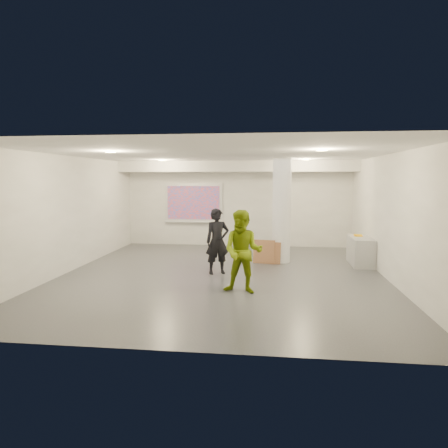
# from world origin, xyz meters

# --- Properties ---
(floor) EXTENTS (8.00, 9.00, 0.01)m
(floor) POSITION_xyz_m (0.00, 0.00, 0.00)
(floor) COLOR #3A3D42
(floor) RESTS_ON ground
(ceiling) EXTENTS (8.00, 9.00, 0.01)m
(ceiling) POSITION_xyz_m (0.00, 0.00, 3.00)
(ceiling) COLOR white
(ceiling) RESTS_ON floor
(wall_back) EXTENTS (8.00, 0.01, 3.00)m
(wall_back) POSITION_xyz_m (0.00, 4.50, 1.50)
(wall_back) COLOR silver
(wall_back) RESTS_ON floor
(wall_front) EXTENTS (8.00, 0.01, 3.00)m
(wall_front) POSITION_xyz_m (0.00, -4.50, 1.50)
(wall_front) COLOR silver
(wall_front) RESTS_ON floor
(wall_left) EXTENTS (0.01, 9.00, 3.00)m
(wall_left) POSITION_xyz_m (-4.00, 0.00, 1.50)
(wall_left) COLOR silver
(wall_left) RESTS_ON floor
(wall_right) EXTENTS (0.01, 9.00, 3.00)m
(wall_right) POSITION_xyz_m (4.00, 0.00, 1.50)
(wall_right) COLOR silver
(wall_right) RESTS_ON floor
(soffit_band) EXTENTS (8.00, 1.10, 0.36)m
(soffit_band) POSITION_xyz_m (0.00, 3.95, 2.82)
(soffit_band) COLOR silver
(soffit_band) RESTS_ON ceiling
(downlight_nw) EXTENTS (0.22, 0.22, 0.02)m
(downlight_nw) POSITION_xyz_m (-2.20, 2.50, 2.98)
(downlight_nw) COLOR #F1EB8E
(downlight_nw) RESTS_ON ceiling
(downlight_ne) EXTENTS (0.22, 0.22, 0.02)m
(downlight_ne) POSITION_xyz_m (2.20, 2.50, 2.98)
(downlight_ne) COLOR #F1EB8E
(downlight_ne) RESTS_ON ceiling
(downlight_sw) EXTENTS (0.22, 0.22, 0.02)m
(downlight_sw) POSITION_xyz_m (-2.20, -1.50, 2.98)
(downlight_sw) COLOR #F1EB8E
(downlight_sw) RESTS_ON ceiling
(downlight_se) EXTENTS (0.22, 0.22, 0.02)m
(downlight_se) POSITION_xyz_m (2.20, -1.50, 2.98)
(downlight_se) COLOR #F1EB8E
(downlight_se) RESTS_ON ceiling
(column) EXTENTS (0.52, 0.52, 3.00)m
(column) POSITION_xyz_m (1.50, 1.80, 1.50)
(column) COLOR white
(column) RESTS_ON floor
(projection_screen) EXTENTS (2.10, 0.13, 1.42)m
(projection_screen) POSITION_xyz_m (-1.60, 4.45, 1.53)
(projection_screen) COLOR silver
(projection_screen) RESTS_ON wall_back
(credenza) EXTENTS (0.58, 1.34, 0.78)m
(credenza) POSITION_xyz_m (3.72, 1.70, 0.39)
(credenza) COLOR #999C9F
(credenza) RESTS_ON floor
(papers_stack) EXTENTS (0.27, 0.33, 0.02)m
(papers_stack) POSITION_xyz_m (3.73, 2.03, 0.79)
(papers_stack) COLOR silver
(papers_stack) RESTS_ON credenza
(postit_pad) EXTENTS (0.24, 0.31, 0.03)m
(postit_pad) POSITION_xyz_m (3.69, 1.97, 0.79)
(postit_pad) COLOR #FFB800
(postit_pad) RESTS_ON credenza
(cardboard_back) EXTENTS (0.63, 0.23, 0.68)m
(cardboard_back) POSITION_xyz_m (1.02, 1.52, 0.34)
(cardboard_back) COLOR #96633F
(cardboard_back) RESTS_ON floor
(cardboard_front) EXTENTS (0.58, 0.26, 0.62)m
(cardboard_front) POSITION_xyz_m (1.21, 1.51, 0.31)
(cardboard_front) COLOR #96633F
(cardboard_front) RESTS_ON floor
(woman) EXTENTS (0.71, 0.60, 1.66)m
(woman) POSITION_xyz_m (-0.14, 0.16, 0.83)
(woman) COLOR black
(woman) RESTS_ON floor
(man) EXTENTS (0.94, 0.78, 1.77)m
(man) POSITION_xyz_m (0.63, -1.48, 0.88)
(man) COLOR #74910E
(man) RESTS_ON floor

